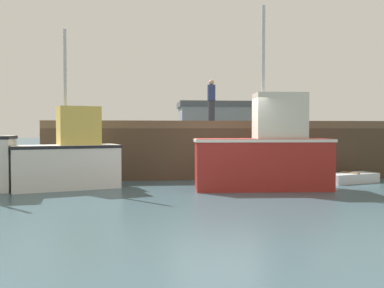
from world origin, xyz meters
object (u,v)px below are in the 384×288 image
object	(u,v)px
fishing_boat_mid	(266,153)
rowboat	(350,178)
fishing_boat_near_right	(68,157)
dockworker	(211,101)

from	to	relation	value
fishing_boat_mid	rowboat	distance (m)	3.46
rowboat	fishing_boat_near_right	bearing A→B (deg)	-176.03
fishing_boat_mid	dockworker	world-z (taller)	fishing_boat_mid
fishing_boat_near_right	rowboat	world-z (taller)	fishing_boat_near_right
fishing_boat_mid	dockworker	distance (m)	7.01
fishing_boat_near_right	dockworker	world-z (taller)	fishing_boat_near_right
fishing_boat_near_right	fishing_boat_mid	bearing A→B (deg)	-8.05
fishing_boat_mid	dockworker	size ratio (longest dim) A/B	2.75
rowboat	dockworker	world-z (taller)	dockworker
fishing_boat_mid	rowboat	bearing A→B (deg)	23.92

